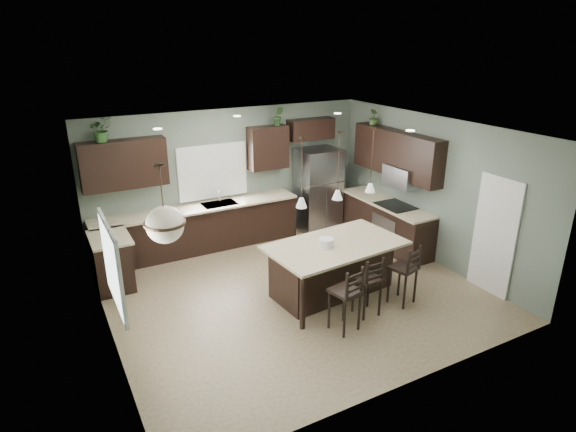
# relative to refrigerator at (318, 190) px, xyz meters

# --- Properties ---
(ground) EXTENTS (6.00, 6.00, 0.00)m
(ground) POSITION_rel_refrigerator_xyz_m (-1.91, -2.33, -0.93)
(ground) COLOR #9E8466
(ground) RESTS_ON ground
(pantry_door) EXTENTS (0.04, 0.82, 2.04)m
(pantry_door) POSITION_rel_refrigerator_xyz_m (1.06, -3.88, 0.09)
(pantry_door) COLOR white
(pantry_door) RESTS_ON ground
(window_back) EXTENTS (1.35, 0.02, 1.00)m
(window_back) POSITION_rel_refrigerator_xyz_m (-2.31, 0.40, 0.62)
(window_back) COLOR white
(window_back) RESTS_ON room_shell
(window_left) EXTENTS (0.02, 1.10, 1.00)m
(window_left) POSITION_rel_refrigerator_xyz_m (-4.90, -3.13, 0.62)
(window_left) COLOR white
(window_left) RESTS_ON room_shell
(left_return_cabs) EXTENTS (0.60, 0.90, 0.90)m
(left_return_cabs) POSITION_rel_refrigerator_xyz_m (-4.61, -0.63, -0.48)
(left_return_cabs) COLOR black
(left_return_cabs) RESTS_ON ground
(left_return_countertop) EXTENTS (0.66, 0.96, 0.04)m
(left_return_countertop) POSITION_rel_refrigerator_xyz_m (-4.59, -0.63, -0.01)
(left_return_countertop) COLOR beige
(left_return_countertop) RESTS_ON left_return_cabs
(back_lower_cabs) EXTENTS (4.20, 0.60, 0.90)m
(back_lower_cabs) POSITION_rel_refrigerator_xyz_m (-2.76, 0.12, -0.48)
(back_lower_cabs) COLOR black
(back_lower_cabs) RESTS_ON ground
(back_countertop) EXTENTS (4.20, 0.66, 0.04)m
(back_countertop) POSITION_rel_refrigerator_xyz_m (-2.76, 0.10, -0.01)
(back_countertop) COLOR beige
(back_countertop) RESTS_ON back_lower_cabs
(sink_inset) EXTENTS (0.70, 0.45, 0.01)m
(sink_inset) POSITION_rel_refrigerator_xyz_m (-2.31, 0.10, 0.01)
(sink_inset) COLOR gray
(sink_inset) RESTS_ON back_countertop
(faucet) EXTENTS (0.02, 0.02, 0.28)m
(faucet) POSITION_rel_refrigerator_xyz_m (-2.31, 0.07, 0.16)
(faucet) COLOR silver
(faucet) RESTS_ON back_countertop
(back_upper_left) EXTENTS (1.55, 0.34, 0.90)m
(back_upper_left) POSITION_rel_refrigerator_xyz_m (-4.06, 0.25, 1.02)
(back_upper_left) COLOR black
(back_upper_left) RESTS_ON room_shell
(back_upper_right) EXTENTS (0.85, 0.34, 0.90)m
(back_upper_right) POSITION_rel_refrigerator_xyz_m (-1.11, 0.25, 1.02)
(back_upper_right) COLOR black
(back_upper_right) RESTS_ON room_shell
(fridge_header) EXTENTS (1.05, 0.34, 0.45)m
(fridge_header) POSITION_rel_refrigerator_xyz_m (-0.06, 0.25, 1.32)
(fridge_header) COLOR black
(fridge_header) RESTS_ON room_shell
(right_lower_cabs) EXTENTS (0.60, 2.35, 0.90)m
(right_lower_cabs) POSITION_rel_refrigerator_xyz_m (0.79, -1.46, -0.48)
(right_lower_cabs) COLOR black
(right_lower_cabs) RESTS_ON ground
(right_countertop) EXTENTS (0.66, 2.35, 0.04)m
(right_countertop) POSITION_rel_refrigerator_xyz_m (0.77, -1.46, -0.01)
(right_countertop) COLOR beige
(right_countertop) RESTS_ON right_lower_cabs
(cooktop) EXTENTS (0.58, 0.75, 0.02)m
(cooktop) POSITION_rel_refrigerator_xyz_m (0.77, -1.73, 0.02)
(cooktop) COLOR black
(cooktop) RESTS_ON right_countertop
(wall_oven_front) EXTENTS (0.01, 0.72, 0.60)m
(wall_oven_front) POSITION_rel_refrigerator_xyz_m (0.48, -1.73, -0.48)
(wall_oven_front) COLOR gray
(wall_oven_front) RESTS_ON right_lower_cabs
(right_upper_cabs) EXTENTS (0.34, 2.35, 0.90)m
(right_upper_cabs) POSITION_rel_refrigerator_xyz_m (0.92, -1.46, 1.02)
(right_upper_cabs) COLOR black
(right_upper_cabs) RESTS_ON room_shell
(microwave) EXTENTS (0.40, 0.75, 0.40)m
(microwave) POSITION_rel_refrigerator_xyz_m (0.87, -1.73, 0.62)
(microwave) COLOR gray
(microwave) RESTS_ON right_upper_cabs
(refrigerator) EXTENTS (0.90, 0.74, 1.85)m
(refrigerator) POSITION_rel_refrigerator_xyz_m (0.00, 0.00, 0.00)
(refrigerator) COLOR #96959D
(refrigerator) RESTS_ON ground
(kitchen_island) EXTENTS (2.37, 1.48, 0.92)m
(kitchen_island) POSITION_rel_refrigerator_xyz_m (-1.33, -2.70, -0.46)
(kitchen_island) COLOR black
(kitchen_island) RESTS_ON ground
(serving_dish) EXTENTS (0.24, 0.24, 0.14)m
(serving_dish) POSITION_rel_refrigerator_xyz_m (-1.53, -2.72, 0.07)
(serving_dish) COLOR silver
(serving_dish) RESTS_ON kitchen_island
(bar_stool_left) EXTENTS (0.46, 0.46, 1.07)m
(bar_stool_left) POSITION_rel_refrigerator_xyz_m (-1.81, -3.68, -0.39)
(bar_stool_left) COLOR black
(bar_stool_left) RESTS_ON ground
(bar_stool_center) EXTENTS (0.38, 0.38, 1.02)m
(bar_stool_center) POSITION_rel_refrigerator_xyz_m (-1.25, -3.49, -0.42)
(bar_stool_center) COLOR black
(bar_stool_center) RESTS_ON ground
(bar_stool_right) EXTENTS (0.48, 0.48, 1.05)m
(bar_stool_right) POSITION_rel_refrigerator_xyz_m (-0.53, -3.49, -0.40)
(bar_stool_right) COLOR black
(bar_stool_right) RESTS_ON ground
(pendant_left) EXTENTS (0.17, 0.17, 1.10)m
(pendant_left) POSITION_rel_refrigerator_xyz_m (-2.03, -2.76, 1.32)
(pendant_left) COLOR white
(pendant_left) RESTS_ON room_shell
(pendant_center) EXTENTS (0.17, 0.17, 1.10)m
(pendant_center) POSITION_rel_refrigerator_xyz_m (-1.33, -2.70, 1.32)
(pendant_center) COLOR white
(pendant_center) RESTS_ON room_shell
(pendant_right) EXTENTS (0.17, 0.17, 1.10)m
(pendant_right) POSITION_rel_refrigerator_xyz_m (-0.64, -2.64, 1.32)
(pendant_right) COLOR white
(pendant_right) RESTS_ON room_shell
(chandelier) EXTENTS (0.50, 0.50, 0.98)m
(chandelier) POSITION_rel_refrigerator_xyz_m (-4.26, -3.36, 1.38)
(chandelier) COLOR beige
(chandelier) RESTS_ON room_shell
(plant_back_left) EXTENTS (0.46, 0.42, 0.45)m
(plant_back_left) POSITION_rel_refrigerator_xyz_m (-4.38, 0.22, 1.70)
(plant_back_left) COLOR #254C21
(plant_back_left) RESTS_ON back_upper_left
(plant_back_right) EXTENTS (0.27, 0.24, 0.40)m
(plant_back_right) POSITION_rel_refrigerator_xyz_m (-0.88, 0.22, 1.67)
(plant_back_right) COLOR #284B21
(plant_back_right) RESTS_ON back_upper_right
(plant_right_wall) EXTENTS (0.22, 0.22, 0.33)m
(plant_right_wall) POSITION_rel_refrigerator_xyz_m (0.89, -0.70, 1.64)
(plant_right_wall) COLOR #314F22
(plant_right_wall) RESTS_ON right_upper_cabs
(room_shell) EXTENTS (6.00, 6.00, 6.00)m
(room_shell) POSITION_rel_refrigerator_xyz_m (-1.91, -2.33, 0.77)
(room_shell) COLOR slate
(room_shell) RESTS_ON ground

